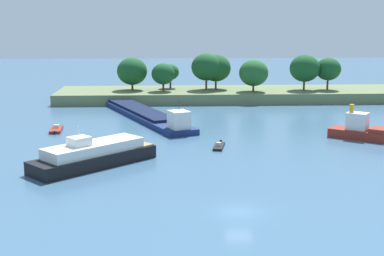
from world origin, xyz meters
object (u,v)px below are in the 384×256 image
at_px(fishing_skiff, 56,129).
at_px(small_motorboat, 219,146).
at_px(cargo_barge, 143,113).
at_px(tugboat, 360,130).
at_px(white_riverboat, 94,155).

xyz_separation_m(fishing_skiff, small_motorboat, (25.57, -12.65, -0.05)).
distance_m(cargo_barge, tugboat, 39.11).
bearing_deg(white_riverboat, cargo_barge, 81.95).
relative_size(white_riverboat, small_motorboat, 3.11).
bearing_deg(fishing_skiff, cargo_barge, 40.46).
bearing_deg(tugboat, small_motorboat, -167.55).
height_order(fishing_skiff, small_motorboat, fishing_skiff).
relative_size(fishing_skiff, small_motorboat, 1.12).
xyz_separation_m(cargo_barge, tugboat, (33.89, -19.51, 0.54)).
height_order(tugboat, white_riverboat, white_riverboat).
relative_size(fishing_skiff, white_riverboat, 0.36).
distance_m(fishing_skiff, small_motorboat, 28.53).
xyz_separation_m(fishing_skiff, cargo_barge, (13.76, 11.74, 0.55)).
bearing_deg(small_motorboat, fishing_skiff, 153.68).
distance_m(white_riverboat, small_motorboat, 18.83).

